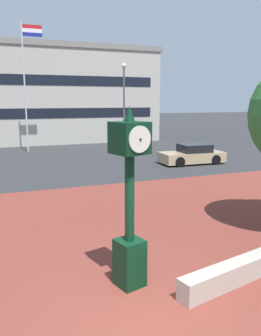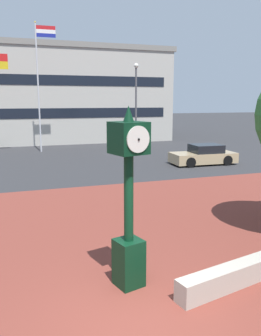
{
  "view_description": "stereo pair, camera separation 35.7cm",
  "coord_description": "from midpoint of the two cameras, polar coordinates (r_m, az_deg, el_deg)",
  "views": [
    {
      "loc": [
        -2.31,
        -5.25,
        4.06
      ],
      "look_at": [
        0.45,
        1.84,
        2.59
      ],
      "focal_mm": 37.34,
      "sensor_mm": 36.0,
      "label": 1
    },
    {
      "loc": [
        -1.98,
        -5.37,
        4.06
      ],
      "look_at": [
        0.45,
        1.84,
        2.59
      ],
      "focal_mm": 37.34,
      "sensor_mm": 36.0,
      "label": 2
    }
  ],
  "objects": [
    {
      "name": "street_clock",
      "position": [
        7.5,
        -1.52,
        -5.56
      ],
      "size": [
        0.81,
        0.84,
        3.97
      ],
      "rotation": [
        0.0,
        0.0,
        0.27
      ],
      "color": "black",
      "rests_on": "ground"
    },
    {
      "name": "flagpole_secondary",
      "position": [
        28.96,
        -17.04,
        13.8
      ],
      "size": [
        1.57,
        0.14,
        9.99
      ],
      "color": "silver",
      "rests_on": "ground"
    },
    {
      "name": "planter_wall",
      "position": [
        8.51,
        15.58,
        -16.1
      ],
      "size": [
        3.21,
        1.08,
        0.5
      ],
      "primitive_type": "cube",
      "rotation": [
        0.0,
        0.0,
        0.22
      ],
      "color": "#ADA393",
      "rests_on": "ground"
    },
    {
      "name": "street_lamp_post",
      "position": [
        27.19,
        -1.45,
        11.14
      ],
      "size": [
        0.36,
        0.36,
        6.84
      ],
      "color": "#4C4C51",
      "rests_on": "ground"
    },
    {
      "name": "plaza_brick_paving",
      "position": [
        9.85,
        -6.96,
        -13.5
      ],
      "size": [
        44.0,
        14.79,
        0.01
      ],
      "primitive_type": "cube",
      "color": "brown",
      "rests_on": "ground"
    },
    {
      "name": "ground_plane",
      "position": [
        7.03,
        0.64,
        -24.41
      ],
      "size": [
        200.0,
        200.0,
        0.0
      ],
      "primitive_type": "plane",
      "color": "#2D2D30"
    },
    {
      "name": "car_street_near",
      "position": [
        23.21,
        9.62,
        2.12
      ],
      "size": [
        4.22,
        2.05,
        1.28
      ],
      "rotation": [
        0.0,
        0.0,
        1.53
      ],
      "color": "tan",
      "rests_on": "ground"
    },
    {
      "name": "civic_building",
      "position": [
        38.85,
        -14.09,
        11.5
      ],
      "size": [
        21.78,
        11.95,
        9.32
      ],
      "color": "#B2ADA3",
      "rests_on": "ground"
    }
  ]
}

